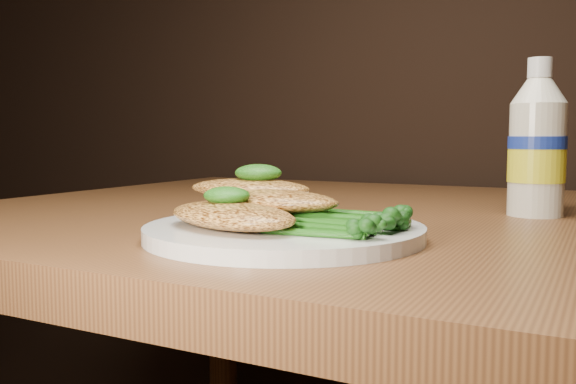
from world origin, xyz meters
The scene contains 9 objects.
plate centered at (-0.10, 0.82, 0.76)m, with size 0.24×0.24×0.01m, color silver.
chicken_front centered at (-0.12, 0.78, 0.77)m, with size 0.13×0.07×0.02m, color #E7A049.
chicken_mid centered at (-0.11, 0.83, 0.78)m, with size 0.13×0.06×0.02m, color #E7A049.
chicken_back centered at (-0.15, 0.86, 0.79)m, with size 0.12×0.06×0.02m, color #E7A049.
pesto_front centered at (-0.13, 0.79, 0.79)m, with size 0.04×0.04×0.02m, color #0C3407.
pesto_back centered at (-0.15, 0.86, 0.80)m, with size 0.04×0.04×0.02m, color #0C3407.
broccolini_bundle centered at (-0.05, 0.82, 0.77)m, with size 0.12×0.09×0.02m, color #1D5813, non-canonical shape.
mayo_bottle centered at (0.08, 1.09, 0.84)m, with size 0.06×0.06×0.17m, color beige, non-canonical shape.
pepper_grinder centered at (0.07, 1.15, 0.81)m, with size 0.05×0.05×0.12m, color black, non-canonical shape.
Camera 1 is at (0.15, 0.36, 0.84)m, focal length 38.43 mm.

